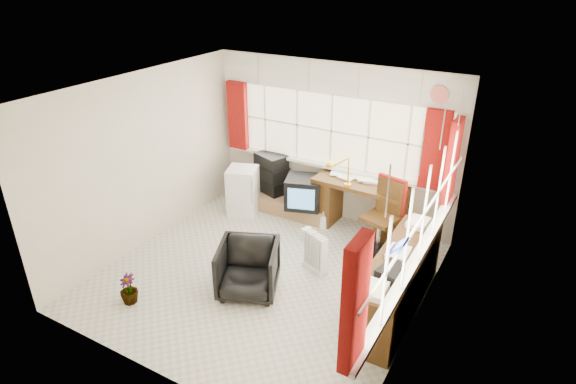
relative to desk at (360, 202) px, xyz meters
name	(u,v)px	position (x,y,z in m)	size (l,w,h in m)	color
ground	(265,274)	(-0.61, -1.80, -0.45)	(4.00, 4.00, 0.00)	beige
room_walls	(263,172)	(-0.61, -1.80, 1.05)	(4.00, 4.00, 4.00)	beige
window_back	(329,162)	(-0.61, 0.14, 0.50)	(3.70, 0.12, 3.60)	#FFF7C9
window_right	(416,255)	(1.33, -1.80, 0.50)	(0.12, 3.70, 3.60)	#FFF7C9
curtains	(363,165)	(0.31, -0.87, 1.01)	(3.83, 3.83, 1.15)	#931708
overhead_cabinets	(373,103)	(0.37, -0.82, 1.80)	(3.98, 3.98, 0.48)	white
desk	(360,202)	(0.00, 0.00, 0.00)	(1.43, 0.75, 0.85)	#4A2F11
desk_lamp	(349,166)	(-0.13, -0.24, 0.67)	(0.16, 0.13, 0.45)	#ECAD09
task_chair	(385,213)	(0.52, -0.38, 0.13)	(0.56, 0.59, 1.10)	black
office_chair	(248,269)	(-0.61, -2.21, -0.11)	(0.72, 0.74, 0.68)	black
radiator	(315,256)	(-0.08, -1.38, -0.22)	(0.41, 0.29, 0.57)	white
credenza	(398,281)	(1.11, -1.60, -0.06)	(0.50, 2.00, 0.85)	#4A2F11
file_tray	(393,272)	(1.16, -2.04, 0.36)	(0.26, 0.34, 0.11)	black
tv_bench	(292,206)	(-1.16, -0.08, -0.32)	(1.40, 0.50, 0.25)	#9E774F
crt_tv	(304,192)	(-0.88, -0.21, 0.05)	(0.68, 0.64, 0.50)	black
hifi_stack	(271,173)	(-1.64, 0.06, 0.11)	(0.72, 0.59, 0.65)	black
mini_fridge	(243,191)	(-1.88, -0.46, -0.06)	(0.59, 0.59, 0.79)	white
spray_bottle_a	(323,220)	(-0.48, -0.30, -0.31)	(0.11, 0.11, 0.29)	white
spray_bottle_b	(275,247)	(-0.78, -1.27, -0.35)	(0.09, 0.09, 0.20)	#85C6C3
flower_vase	(129,289)	(-1.76, -3.11, -0.25)	(0.22, 0.22, 0.40)	black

